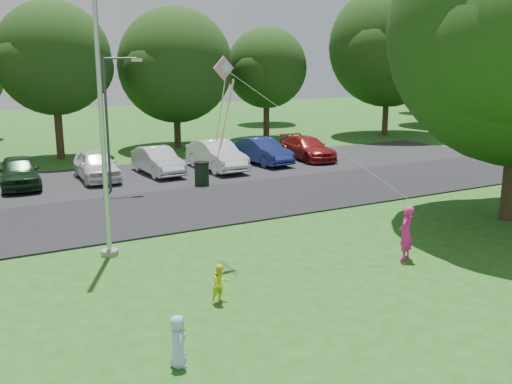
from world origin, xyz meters
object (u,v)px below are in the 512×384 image
trash_can (202,174)px  kite (228,86)px  woman (406,233)px  child_blue (178,341)px  street_lamp (112,111)px  child_yellow (220,284)px  flagpole (101,110)px

trash_can → kite: kite is taller
woman → child_blue: woman is taller
trash_can → child_blue: (-6.58, -14.05, -0.05)m
street_lamp → child_blue: street_lamp is taller
street_lamp → child_blue: size_ratio=5.75×
street_lamp → child_yellow: bearing=-83.0°
street_lamp → kite: 9.73m
flagpole → woman: flagpole is taller
street_lamp → trash_can: (3.70, -0.63, -2.89)m
kite → flagpole: bearing=142.5°
trash_can → woman: size_ratio=0.70×
woman → flagpole: bearing=-58.2°
child_yellow → woman: bearing=-9.5°
trash_can → kite: size_ratio=0.24×
street_lamp → woman: bearing=-57.0°
flagpole → street_lamp: bearing=73.3°
kite → child_blue: bearing=-133.8°
child_yellow → kite: bearing=49.0°
child_yellow → child_blue: child_blue is taller
street_lamp → woman: size_ratio=3.68×
child_yellow → kite: kite is taller
flagpole → kite: size_ratio=2.18×
flagpole → kite: flagpole is taller
flagpole → child_blue: 7.68m
trash_can → child_yellow: trash_can is taller
child_yellow → child_blue: bearing=-142.1°
trash_can → flagpole: bearing=-129.7°
child_yellow → kite: 5.47m
street_lamp → child_blue: (-2.88, -14.68, -2.94)m
street_lamp → woman: (4.83, -12.33, -2.66)m
flagpole → trash_can: size_ratio=9.19×
woman → child_blue: size_ratio=1.56×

